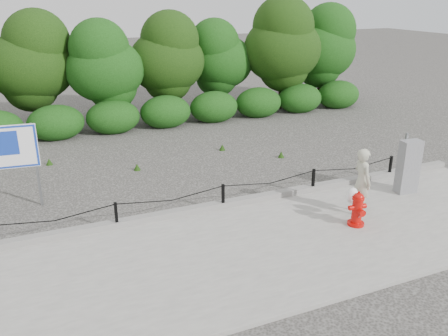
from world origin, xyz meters
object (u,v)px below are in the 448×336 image
fire_hydrant (357,209)px  pedestrian (361,182)px  utility_cabinet (408,167)px  advertising_sign (9,151)px

fire_hydrant → pedestrian: 0.74m
fire_hydrant → utility_cabinet: 2.53m
pedestrian → fire_hydrant: bearing=145.1°
utility_cabinet → advertising_sign: (-9.07, 3.09, 0.68)m
fire_hydrant → utility_cabinet: size_ratio=0.52×
fire_hydrant → pedestrian: pedestrian is taller
pedestrian → utility_cabinet: 1.96m
fire_hydrant → pedestrian: bearing=53.0°
fire_hydrant → utility_cabinet: (2.31, 0.98, 0.31)m
utility_cabinet → fire_hydrant: bearing=-151.3°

